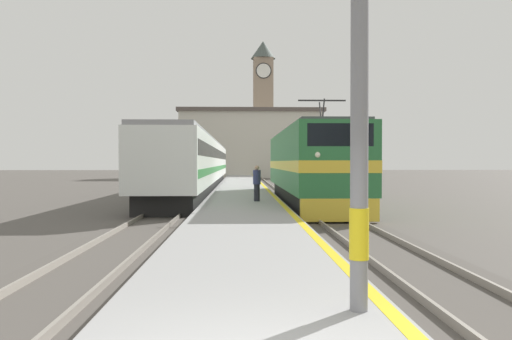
{
  "coord_description": "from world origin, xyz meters",
  "views": [
    {
      "loc": [
        -0.13,
        -3.74,
        2.17
      ],
      "look_at": [
        0.96,
        29.84,
        1.63
      ],
      "focal_mm": 35.0,
      "sensor_mm": 36.0,
      "label": 1
    }
  ],
  "objects_px": {
    "passenger_train": "(199,164)",
    "clock_tower": "(263,104)",
    "locomotive_train": "(309,166)",
    "person_on_platform": "(257,183)"
  },
  "relations": [
    {
      "from": "passenger_train",
      "to": "clock_tower",
      "type": "xyz_separation_m",
      "value": [
        6.86,
        43.59,
        9.56
      ]
    },
    {
      "from": "passenger_train",
      "to": "locomotive_train",
      "type": "bearing_deg",
      "value": -62.83
    },
    {
      "from": "passenger_train",
      "to": "clock_tower",
      "type": "bearing_deg",
      "value": 81.06
    },
    {
      "from": "person_on_platform",
      "to": "clock_tower",
      "type": "xyz_separation_m",
      "value": [
        3.06,
        59.38,
        10.33
      ]
    },
    {
      "from": "locomotive_train",
      "to": "person_on_platform",
      "type": "distance_m",
      "value": 4.17
    },
    {
      "from": "locomotive_train",
      "to": "clock_tower",
      "type": "relative_size",
      "value": 0.73
    },
    {
      "from": "person_on_platform",
      "to": "passenger_train",
      "type": "bearing_deg",
      "value": 103.52
    },
    {
      "from": "locomotive_train",
      "to": "passenger_train",
      "type": "relative_size",
      "value": 0.42
    },
    {
      "from": "locomotive_train",
      "to": "person_on_platform",
      "type": "xyz_separation_m",
      "value": [
        -2.74,
        -3.06,
        -0.7
      ]
    },
    {
      "from": "passenger_train",
      "to": "person_on_platform",
      "type": "relative_size",
      "value": 24.22
    }
  ]
}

